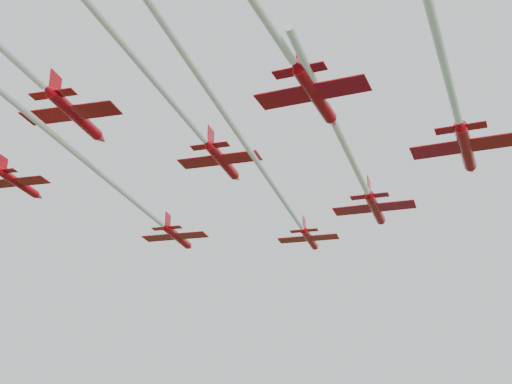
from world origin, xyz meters
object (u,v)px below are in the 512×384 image
(jet_row2_right, at_px, (362,182))
(jet_row3_mid, at_px, (193,127))
(jet_row4_left, at_px, (2,48))
(jet_lead, at_px, (282,198))
(jet_row3_right, at_px, (451,91))
(jet_row2_left, at_px, (138,205))

(jet_row2_right, bearing_deg, jet_row3_mid, -143.56)
(jet_row2_right, distance_m, jet_row4_left, 37.62)
(jet_lead, distance_m, jet_row3_right, 34.56)
(jet_row2_left, relative_size, jet_row3_mid, 1.22)
(jet_row4_left, bearing_deg, jet_row2_left, 93.20)
(jet_lead, distance_m, jet_row4_left, 41.03)
(jet_lead, relative_size, jet_row4_left, 1.24)
(jet_row3_mid, distance_m, jet_row4_left, 20.50)
(jet_row2_left, distance_m, jet_row2_right, 26.46)
(jet_row3_mid, height_order, jet_row4_left, jet_row3_mid)
(jet_row3_right, xyz_separation_m, jet_row4_left, (-32.60, -13.63, 2.78))
(jet_row3_right, height_order, jet_row4_left, jet_row4_left)
(jet_row3_right, relative_size, jet_row4_left, 1.02)
(jet_row3_right, bearing_deg, jet_row4_left, -156.21)
(jet_row3_mid, bearing_deg, jet_row3_right, -15.62)
(jet_lead, relative_size, jet_row2_left, 1.21)
(jet_row2_left, relative_size, jet_row2_right, 1.21)
(jet_row3_mid, distance_m, jet_row3_right, 25.69)
(jet_lead, bearing_deg, jet_row2_right, -42.97)
(jet_row2_left, height_order, jet_row3_mid, jet_row3_mid)
(jet_lead, distance_m, jet_row2_right, 15.37)
(jet_row2_right, bearing_deg, jet_lead, 139.48)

